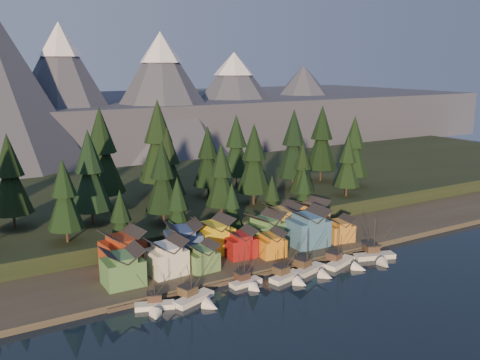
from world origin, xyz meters
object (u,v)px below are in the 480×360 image
boat_1 (197,293)px  boat_3 (289,271)px  house_front_1 (167,255)px  boat_0 (155,301)px  house_front_0 (123,265)px  boat_5 (345,258)px  house_back_1 (183,240)px  house_back_0 (122,249)px  boat_6 (377,252)px  boat_4 (313,265)px  boat_2 (248,277)px

boat_1 → boat_3: boat_1 is taller
house_front_1 → boat_0: bearing=-126.4°
boat_3 → house_front_0: bearing=144.2°
boat_5 → boat_3: bearing=162.2°
boat_5 → house_back_1: size_ratio=1.12×
boat_3 → house_back_0: house_back_0 is taller
boat_6 → house_back_1: bearing=170.8°
boat_6 → house_back_0: house_back_0 is taller
house_back_0 → boat_4: bearing=-37.6°
boat_2 → boat_6: boat_6 is taller
boat_4 → house_front_0: (-44.20, 14.45, 3.85)m
boat_1 → house_front_1: boat_1 is taller
house_front_0 → house_back_1: (19.13, 8.02, 0.52)m
boat_1 → boat_3: (24.68, -0.40, 0.06)m
boat_4 → house_front_1: size_ratio=1.32×
boat_4 → house_front_0: 46.66m
boat_0 → boat_6: (62.55, -2.65, 0.20)m
boat_1 → house_front_1: bearing=72.4°
house_front_0 → house_front_1: house_front_1 is taller
house_back_1 → boat_2: bearing=-59.5°
boat_6 → boat_5: bearing=-168.0°
boat_2 → house_back_1: bearing=104.3°
boat_2 → house_front_1: size_ratio=1.17×
house_back_1 → house_front_1: bearing=-125.7°
house_front_1 → house_back_1: bearing=38.3°
boat_3 → boat_6: boat_6 is taller
house_back_1 → boat_4: bearing=-30.1°
boat_1 → boat_2: bearing=-11.6°
boat_0 → boat_3: boat_3 is taller
boat_0 → boat_5: 52.13m
boat_6 → house_front_1: bearing=-179.0°
boat_0 → boat_4: boat_4 is taller
boat_2 → boat_5: (28.36, -1.97, -0.01)m
house_front_0 → house_back_1: bearing=23.6°
house_front_0 → boat_4: bearing=-17.2°
boat_3 → boat_1: bearing=165.8°
boat_4 → boat_5: size_ratio=1.03×
boat_1 → boat_0: bearing=151.6°
boat_0 → house_back_0: (0.57, 22.19, 4.75)m
house_front_1 → house_back_1: size_ratio=0.87×
house_front_1 → house_back_1: (7.83, 7.17, 0.52)m
boat_2 → boat_5: bearing=-8.3°
boat_2 → boat_6: (38.81, -3.14, 0.10)m
house_back_1 → boat_0: bearing=-116.4°
boat_2 → boat_3: boat_3 is taller
boat_5 → boat_6: boat_6 is taller
boat_0 → house_front_0: bearing=120.0°
boat_0 → house_front_0: size_ratio=1.19×
boat_2 → boat_4: 18.11m
boat_2 → boat_5: size_ratio=0.91×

